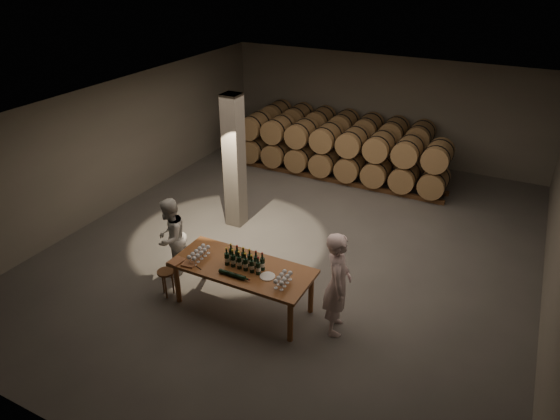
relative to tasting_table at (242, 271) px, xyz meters
The scene contains 15 objects.
room 3.34m from the tasting_table, 123.69° to the left, with size 12.00×12.00×12.00m.
tasting_table is the anchor object (origin of this frame).
barrel_stack_back 7.76m from the tasting_table, 97.11° to the left, with size 5.48×0.95×1.57m.
barrel_stack_front 6.33m from the tasting_table, 95.17° to the left, with size 6.26×0.95×1.57m.
bottle_cluster 0.24m from the tasting_table, 10.16° to the left, with size 0.74×0.24×0.36m.
lying_bottles 0.37m from the tasting_table, 88.39° to the right, with size 0.62×0.08×0.08m.
glass_cluster_left 0.89m from the tasting_table, behind, with size 0.20×0.53×0.18m.
glass_cluster_right 0.93m from the tasting_table, ahead, with size 0.20×0.42×0.18m.
plate 0.57m from the tasting_table, ahead, with size 0.27×0.27×0.02m, color white.
notebook_near 0.98m from the tasting_table, 156.19° to the right, with size 0.23×0.19×0.03m, color #965A36.
notebook_corner 1.23m from the tasting_table, 160.36° to the right, with size 0.22×0.29×0.02m, color #965A36.
pen 0.79m from the tasting_table, 149.35° to the right, with size 0.01×0.01×0.15m, color black.
stool 1.58m from the tasting_table, 166.35° to the right, with size 0.33×0.33×0.55m.
person_man 1.77m from the tasting_table, ahead, with size 0.71×0.46×1.94m, color white.
person_woman 1.90m from the tasting_table, behind, with size 0.81×0.63×1.67m, color silver.
Camera 1 is at (4.01, -8.85, 6.01)m, focal length 32.00 mm.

